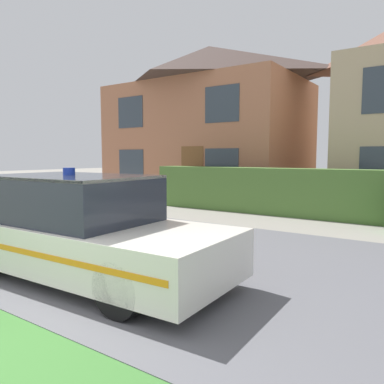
{
  "coord_description": "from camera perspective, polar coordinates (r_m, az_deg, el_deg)",
  "views": [
    {
      "loc": [
        3.49,
        -1.31,
        1.71
      ],
      "look_at": [
        -0.47,
        4.43,
        1.05
      ],
      "focal_mm": 35.0,
      "sensor_mm": 36.0,
      "label": 1
    }
  ],
  "objects": [
    {
      "name": "garden_hedge",
      "position": [
        11.34,
        12.92,
        0.1
      ],
      "size": [
        8.4,
        0.76,
        1.37
      ],
      "primitive_type": "cube",
      "color": "#4C7233",
      "rests_on": "ground"
    },
    {
      "name": "road_strip",
      "position": [
        6.4,
        0.14,
        -10.03
      ],
      "size": [
        28.0,
        5.96,
        0.01
      ],
      "primitive_type": "cube",
      "color": "#5B5B60",
      "rests_on": "ground"
    },
    {
      "name": "house_left",
      "position": [
        17.16,
        2.55,
        10.91
      ],
      "size": [
        8.55,
        5.64,
        6.58
      ],
      "color": "#A86B4C",
      "rests_on": "ground"
    },
    {
      "name": "police_car",
      "position": [
        5.56,
        -16.58,
        -5.27
      ],
      "size": [
        4.39,
        1.86,
        1.54
      ],
      "rotation": [
        0.0,
        0.0,
        0.03
      ],
      "color": "black",
      "rests_on": "road_strip"
    }
  ]
}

